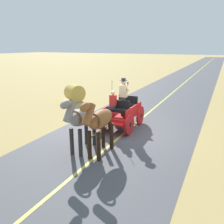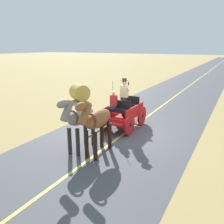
{
  "view_description": "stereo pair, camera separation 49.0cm",
  "coord_description": "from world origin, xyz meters",
  "px_view_note": "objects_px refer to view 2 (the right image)",
  "views": [
    {
      "loc": [
        -3.86,
        9.47,
        3.92
      ],
      "look_at": [
        0.41,
        0.82,
        1.1
      ],
      "focal_mm": 36.55,
      "sensor_mm": 36.0,
      "label": 1
    },
    {
      "loc": [
        -4.29,
        9.24,
        3.92
      ],
      "look_at": [
        0.41,
        0.82,
        1.1
      ],
      "focal_mm": 36.55,
      "sensor_mm": 36.0,
      "label": 2
    }
  ],
  "objects_px": {
    "hay_bale": "(80,93)",
    "horse_near_side": "(97,121)",
    "horse_drawn_carriage": "(123,112)",
    "horse_off_side": "(79,118)"
  },
  "relations": [
    {
      "from": "hay_bale",
      "to": "horse_near_side",
      "type": "bearing_deg",
      "value": 131.04
    },
    {
      "from": "horse_drawn_carriage",
      "to": "horse_off_side",
      "type": "distance_m",
      "value": 3.1
    },
    {
      "from": "horse_drawn_carriage",
      "to": "hay_bale",
      "type": "xyz_separation_m",
      "value": [
        5.4,
        -3.67,
        -0.22
      ]
    },
    {
      "from": "horse_near_side",
      "to": "horse_off_side",
      "type": "bearing_deg",
      "value": 0.88
    },
    {
      "from": "horse_near_side",
      "to": "hay_bale",
      "type": "distance_m",
      "value": 8.91
    },
    {
      "from": "horse_near_side",
      "to": "hay_bale",
      "type": "bearing_deg",
      "value": -48.96
    },
    {
      "from": "horse_near_side",
      "to": "hay_bale",
      "type": "relative_size",
      "value": 1.84
    },
    {
      "from": "horse_near_side",
      "to": "hay_bale",
      "type": "xyz_separation_m",
      "value": [
        5.83,
        -6.7,
        -0.72
      ]
    },
    {
      "from": "horse_off_side",
      "to": "hay_bale",
      "type": "relative_size",
      "value": 1.84
    },
    {
      "from": "horse_drawn_carriage",
      "to": "horse_off_side",
      "type": "xyz_separation_m",
      "value": [
        0.34,
        3.03,
        0.51
      ]
    }
  ]
}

